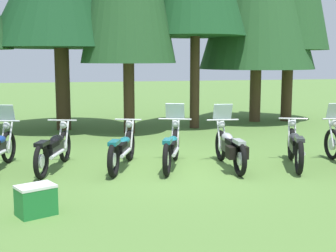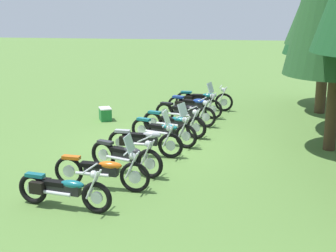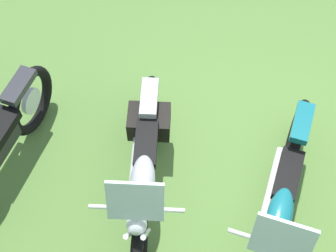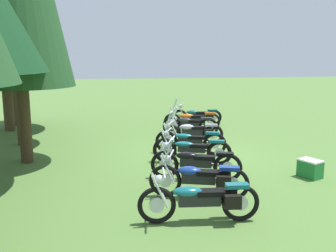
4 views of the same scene
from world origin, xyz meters
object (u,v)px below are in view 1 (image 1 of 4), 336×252
at_px(motorcycle_6, 295,146).
at_px(picnic_cooler, 36,200).
at_px(motorcycle_5, 230,147).
at_px(motorcycle_3, 122,149).
at_px(motorcycle_4, 172,147).
at_px(motorcycle_2, 54,149).

bearing_deg(motorcycle_6, picnic_cooler, 132.42).
bearing_deg(picnic_cooler, motorcycle_5, 28.55).
distance_m(motorcycle_3, motorcycle_4, 1.10).
bearing_deg(motorcycle_6, motorcycle_3, 100.70).
height_order(motorcycle_5, motorcycle_6, motorcycle_5).
xyz_separation_m(motorcycle_2, motorcycle_4, (2.56, -0.41, -0.00)).
xyz_separation_m(motorcycle_5, motorcycle_6, (1.48, -0.21, -0.01)).
height_order(motorcycle_2, motorcycle_6, motorcycle_6).
bearing_deg(motorcycle_2, motorcycle_3, -80.78).
xyz_separation_m(motorcycle_2, picnic_cooler, (-0.30, -3.03, -0.23)).
bearing_deg(motorcycle_5, motorcycle_6, -92.68).
distance_m(motorcycle_4, motorcycle_6, 2.77).
relative_size(motorcycle_6, picnic_cooler, 3.07).
bearing_deg(motorcycle_5, picnic_cooler, 123.80).
distance_m(motorcycle_2, motorcycle_6, 5.36).
xyz_separation_m(motorcycle_2, motorcycle_5, (3.78, -0.82, 0.01)).
height_order(motorcycle_3, motorcycle_5, motorcycle_5).
bearing_deg(motorcycle_4, motorcycle_3, 101.76).
bearing_deg(motorcycle_3, picnic_cooler, 168.77).
distance_m(motorcycle_2, motorcycle_3, 1.49).
distance_m(motorcycle_2, picnic_cooler, 3.06).
xyz_separation_m(motorcycle_3, motorcycle_4, (1.08, -0.18, 0.03)).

